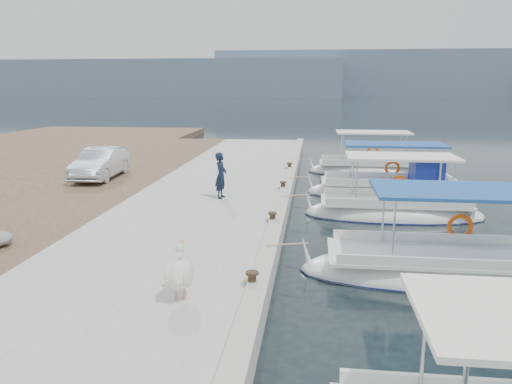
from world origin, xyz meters
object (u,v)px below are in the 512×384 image
fishing_caique_b (458,273)px  fishing_caique_c (394,213)px  fishing_caique_e (369,171)px  fisherman (221,175)px  pelican (180,273)px  fishing_caique_d (390,191)px  parked_car (101,163)px

fishing_caique_b → fishing_caique_c: size_ratio=1.22×
fishing_caique_c → fishing_caique_e: bearing=89.8°
fishing_caique_e → fisherman: size_ratio=3.75×
fishing_caique_b → pelican: (-6.16, -3.09, 0.91)m
fishing_caique_e → pelican: size_ratio=4.79×
fishing_caique_b → fishing_caique_d: same height
fishing_caique_e → pelican: (-5.49, -17.98, 0.91)m
parked_car → fisherman: bearing=-31.3°
fishing_caique_d → parked_car: fishing_caique_d is taller
fishing_caique_d → fishing_caique_e: (-0.38, 5.44, -0.07)m
parked_car → fishing_caique_c: bearing=-18.3°
fisherman → parked_car: size_ratio=0.41×
pelican → fisherman: 9.01m
fishing_caique_b → fishing_caique_c: same height
fishing_caique_c → fishing_caique_e: (0.03, 9.13, -0.00)m
fishing_caique_e → fisherman: (-6.35, -9.01, 1.23)m
fishing_caique_e → fishing_caique_c: bearing=-90.2°
parked_car → pelican: bearing=-63.0°
fishing_caique_c → parked_car: fishing_caique_c is taller
fishing_caique_b → fishing_caique_c: 5.80m
fishing_caique_b → fishing_caique_d: 9.46m
fishing_caique_b → parked_car: size_ratio=1.86×
fishing_caique_e → fishing_caique_d: bearing=-86.0°
fishing_caique_e → pelican: bearing=-107.0°
fishing_caique_e → parked_car: size_ratio=1.53×
fishing_caique_e → parked_car: bearing=-155.7°
fishing_caique_c → fishing_caique_d: size_ratio=0.91×
pelican → fisherman: fisherman is taller
fishing_caique_d → pelican: size_ratio=5.20×
fishing_caique_b → pelican: size_ratio=5.80×
fishing_caique_b → fisherman: size_ratio=4.54×
fishing_caique_c → fisherman: fishing_caique_c is taller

